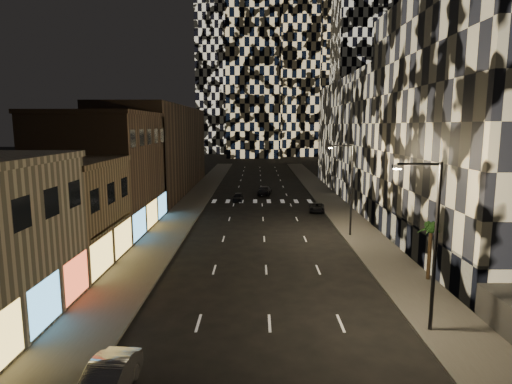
{
  "coord_description": "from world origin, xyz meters",
  "views": [
    {
      "loc": [
        -0.69,
        -11.56,
        10.99
      ],
      "look_at": [
        -0.79,
        20.36,
        6.0
      ],
      "focal_mm": 30.0,
      "sensor_mm": 36.0,
      "label": 1
    }
  ],
  "objects_px": {
    "car_dark_rightlane": "(317,208)",
    "palm_tree": "(431,232)",
    "car_dark_midlane": "(238,197)",
    "car_dark_oncoming": "(265,190)",
    "streetlight_far": "(349,183)",
    "car_silver_parked": "(106,382)",
    "streetlight_near": "(431,235)"
  },
  "relations": [
    {
      "from": "car_dark_midlane",
      "to": "palm_tree",
      "type": "relative_size",
      "value": 0.87
    },
    {
      "from": "car_silver_parked",
      "to": "car_dark_midlane",
      "type": "height_order",
      "value": "car_silver_parked"
    },
    {
      "from": "car_silver_parked",
      "to": "car_dark_rightlane",
      "type": "bearing_deg",
      "value": 73.33
    },
    {
      "from": "car_silver_parked",
      "to": "car_dark_rightlane",
      "type": "distance_m",
      "value": 40.42
    },
    {
      "from": "streetlight_far",
      "to": "car_dark_oncoming",
      "type": "bearing_deg",
      "value": 106.77
    },
    {
      "from": "streetlight_near",
      "to": "palm_tree",
      "type": "relative_size",
      "value": 2.17
    },
    {
      "from": "streetlight_near",
      "to": "palm_tree",
      "type": "bearing_deg",
      "value": 67.64
    },
    {
      "from": "streetlight_far",
      "to": "streetlight_near",
      "type": "bearing_deg",
      "value": -90.0
    },
    {
      "from": "streetlight_far",
      "to": "car_dark_rightlane",
      "type": "relative_size",
      "value": 2.29
    },
    {
      "from": "streetlight_far",
      "to": "car_silver_parked",
      "type": "relative_size",
      "value": 2.0
    },
    {
      "from": "car_dark_rightlane",
      "to": "palm_tree",
      "type": "height_order",
      "value": "palm_tree"
    },
    {
      "from": "car_dark_midlane",
      "to": "car_dark_oncoming",
      "type": "relative_size",
      "value": 0.74
    },
    {
      "from": "car_dark_midlane",
      "to": "car_dark_rightlane",
      "type": "relative_size",
      "value": 0.92
    },
    {
      "from": "streetlight_far",
      "to": "car_silver_parked",
      "type": "bearing_deg",
      "value": -120.49
    },
    {
      "from": "streetlight_far",
      "to": "car_silver_parked",
      "type": "xyz_separation_m",
      "value": [
        -15.15,
        -25.72,
        -4.61
      ]
    },
    {
      "from": "car_dark_oncoming",
      "to": "palm_tree",
      "type": "xyz_separation_m",
      "value": [
        11.0,
        -38.43,
        2.87
      ]
    },
    {
      "from": "car_silver_parked",
      "to": "streetlight_near",
      "type": "bearing_deg",
      "value": 23.95
    },
    {
      "from": "streetlight_near",
      "to": "car_dark_oncoming",
      "type": "bearing_deg",
      "value": 99.68
    },
    {
      "from": "car_dark_oncoming",
      "to": "car_dark_rightlane",
      "type": "xyz_separation_m",
      "value": [
        6.48,
        -13.79,
        -0.16
      ]
    },
    {
      "from": "streetlight_near",
      "to": "car_dark_oncoming",
      "type": "height_order",
      "value": "streetlight_near"
    },
    {
      "from": "car_dark_rightlane",
      "to": "palm_tree",
      "type": "xyz_separation_m",
      "value": [
        4.52,
        -24.64,
        3.03
      ]
    },
    {
      "from": "car_dark_oncoming",
      "to": "car_dark_midlane",
      "type": "bearing_deg",
      "value": 63.35
    },
    {
      "from": "palm_tree",
      "to": "car_dark_rightlane",
      "type": "bearing_deg",
      "value": 100.39
    },
    {
      "from": "streetlight_near",
      "to": "car_dark_midlane",
      "type": "height_order",
      "value": "streetlight_near"
    },
    {
      "from": "car_dark_oncoming",
      "to": "streetlight_near",
      "type": "bearing_deg",
      "value": 106.34
    },
    {
      "from": "streetlight_far",
      "to": "car_dark_oncoming",
      "type": "height_order",
      "value": "streetlight_far"
    },
    {
      "from": "car_dark_rightlane",
      "to": "streetlight_far",
      "type": "bearing_deg",
      "value": -76.2
    },
    {
      "from": "car_dark_midlane",
      "to": "car_dark_oncoming",
      "type": "distance_m",
      "value": 7.28
    },
    {
      "from": "car_dark_rightlane",
      "to": "car_dark_midlane",
      "type": "bearing_deg",
      "value": 151.12
    },
    {
      "from": "palm_tree",
      "to": "car_dark_oncoming",
      "type": "bearing_deg",
      "value": 105.97
    },
    {
      "from": "streetlight_far",
      "to": "car_dark_rightlane",
      "type": "xyz_separation_m",
      "value": [
        -1.37,
        12.28,
        -4.81
      ]
    },
    {
      "from": "streetlight_far",
      "to": "palm_tree",
      "type": "height_order",
      "value": "streetlight_far"
    }
  ]
}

